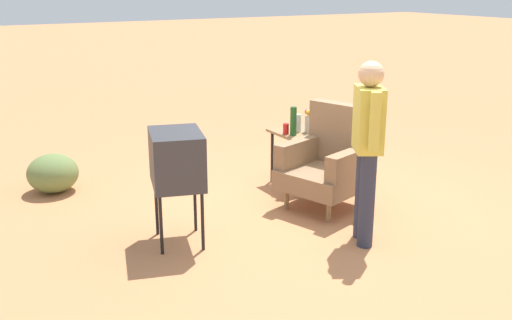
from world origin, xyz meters
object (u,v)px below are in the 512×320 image
object	(u,v)px
bottle_wine_green	(293,121)
tv_on_stand	(177,159)
bottle_short_clear	(298,123)
soda_can_red	(286,129)
person_standing	(368,142)
flower_vase	(309,119)
armchair	(329,160)
side_table	(299,139)

from	to	relation	value
bottle_wine_green	tv_on_stand	bearing A→B (deg)	-67.90
tv_on_stand	bottle_short_clear	size ratio (longest dim) A/B	5.15
soda_can_red	bottle_wine_green	size ratio (longest dim) A/B	0.38
tv_on_stand	person_standing	size ratio (longest dim) A/B	0.63
person_standing	flower_vase	bearing A→B (deg)	163.42
armchair	tv_on_stand	distance (m)	1.75
person_standing	flower_vase	xyz separation A→B (m)	(-1.53, 0.46, -0.15)
tv_on_stand	flower_vase	distance (m)	2.03
soda_can_red	tv_on_stand	bearing A→B (deg)	-65.05
armchair	side_table	size ratio (longest dim) A/B	1.67
armchair	person_standing	distance (m)	1.03
bottle_short_clear	soda_can_red	bearing A→B (deg)	-80.95
armchair	flower_vase	xyz separation A→B (m)	(-0.64, 0.18, 0.29)
armchair	soda_can_red	size ratio (longest dim) A/B	8.69
flower_vase	side_table	bearing A→B (deg)	-155.48
bottle_wine_green	armchair	bearing A→B (deg)	4.28
soda_can_red	side_table	bearing A→B (deg)	104.47
tv_on_stand	flower_vase	world-z (taller)	tv_on_stand
armchair	flower_vase	world-z (taller)	armchair
bottle_short_clear	tv_on_stand	bearing A→B (deg)	-66.54
side_table	soda_can_red	distance (m)	0.28
bottle_wine_green	flower_vase	xyz separation A→B (m)	(-0.03, 0.22, -0.01)
tv_on_stand	soda_can_red	world-z (taller)	tv_on_stand
soda_can_red	bottle_short_clear	bearing A→B (deg)	99.05
tv_on_stand	bottle_wine_green	bearing A→B (deg)	112.10
tv_on_stand	soda_can_red	size ratio (longest dim) A/B	8.44
armchair	tv_on_stand	world-z (taller)	armchair
tv_on_stand	person_standing	world-z (taller)	person_standing
bottle_wine_green	flower_vase	bearing A→B (deg)	96.35
armchair	soda_can_red	xyz separation A→B (m)	(-0.69, -0.09, 0.20)
bottle_wine_green	flower_vase	distance (m)	0.23
flower_vase	soda_can_red	bearing A→B (deg)	-100.92
side_table	bottle_short_clear	xyz separation A→B (m)	(0.03, -0.04, 0.19)
soda_can_red	flower_vase	xyz separation A→B (m)	(0.05, 0.27, 0.09)
tv_on_stand	armchair	bearing A→B (deg)	92.18
tv_on_stand	flower_vase	bearing A→B (deg)	110.37
armchair	person_standing	size ratio (longest dim) A/B	0.65
side_table	soda_can_red	size ratio (longest dim) A/B	5.21
armchair	bottle_wine_green	distance (m)	0.68
tv_on_stand	person_standing	distance (m)	1.67
bottle_wine_green	soda_can_red	bearing A→B (deg)	-149.05
tv_on_stand	bottle_short_clear	bearing A→B (deg)	113.46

